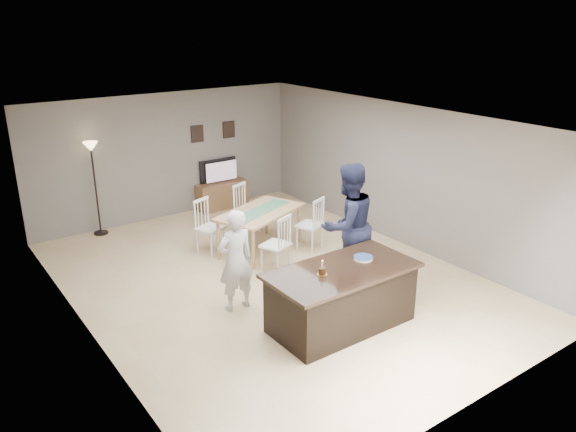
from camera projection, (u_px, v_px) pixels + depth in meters
floor at (271, 280)px, 9.49m from camera, size 8.00×8.00×0.00m
room_shell at (270, 185)px, 8.92m from camera, size 8.00×8.00×8.00m
kitchen_island at (341, 297)px, 7.96m from camera, size 2.15×1.10×0.90m
tv_console at (222, 195)px, 12.92m from camera, size 1.20×0.40×0.60m
television at (220, 171)px, 12.79m from camera, size 0.91×0.12×0.53m
tv_screen_glow at (222, 171)px, 12.72m from camera, size 0.78×0.00×0.78m
picture_frames at (213, 132)px, 12.56m from camera, size 1.10×0.02×0.38m
doorway at (152, 328)px, 5.66m from camera, size 0.00×2.10×2.65m
woman at (236, 260)px, 8.33m from camera, size 0.59×0.40×1.58m
man at (348, 225)px, 9.03m from camera, size 1.02×0.80×2.06m
birthday_cake at (322, 271)px, 7.62m from camera, size 0.14×0.14×0.21m
plate_stack at (363, 258)px, 8.10m from camera, size 0.28×0.28×0.04m
dining_table at (260, 218)px, 10.47m from camera, size 2.18×2.35×1.03m
floor_lamp at (93, 163)px, 10.98m from camera, size 0.29×0.29×1.91m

